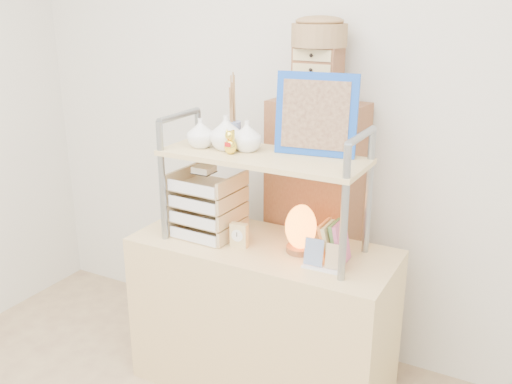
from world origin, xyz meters
TOP-DOWN VIEW (x-y plane):
  - room_shell at (0.00, 0.39)m, footprint 3.42×3.41m
  - desk at (0.00, 1.20)m, footprint 1.20×0.50m
  - cabinet at (0.10, 1.57)m, footprint 0.47×0.28m
  - hutch at (-0.03, 1.21)m, footprint 0.90×0.34m
  - letter_tray at (-0.29, 1.18)m, footprint 0.29×0.27m
  - salt_lamp at (0.18, 1.21)m, footprint 0.14×0.13m
  - desk_clock at (-0.08, 1.13)m, footprint 0.08×0.04m
  - postcard_stand at (0.33, 1.10)m, footprint 0.18×0.05m
  - drawer_chest at (0.10, 1.55)m, footprint 0.20×0.16m
  - woven_basket at (0.10, 1.55)m, footprint 0.25×0.25m

SIDE VIEW (x-z plane):
  - desk at x=0.00m, z-range 0.00..0.75m
  - cabinet at x=0.10m, z-range 0.00..1.35m
  - postcard_stand at x=0.33m, z-range 0.72..0.85m
  - desk_clock at x=-0.08m, z-range 0.75..0.86m
  - salt_lamp at x=0.18m, z-range 0.75..0.97m
  - letter_tray at x=-0.29m, z-range 0.72..1.05m
  - hutch at x=-0.03m, z-range 0.80..1.57m
  - drawer_chest at x=0.10m, z-range 1.35..1.60m
  - woven_basket at x=0.10m, z-range 1.60..1.70m
  - room_shell at x=0.00m, z-range 0.39..3.00m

